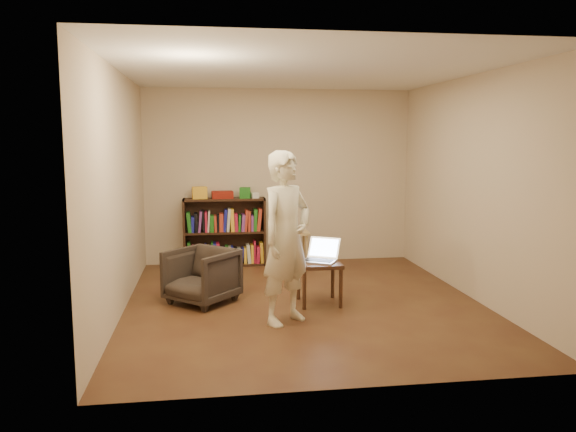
{
  "coord_description": "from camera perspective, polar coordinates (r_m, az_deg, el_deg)",
  "views": [
    {
      "loc": [
        -1.06,
        -6.15,
        1.86
      ],
      "look_at": [
        -0.13,
        0.35,
        0.96
      ],
      "focal_mm": 35.0,
      "sensor_mm": 36.0,
      "label": 1
    }
  ],
  "objects": [
    {
      "name": "box_yellow",
      "position": [
        8.28,
        -8.97,
        2.35
      ],
      "size": [
        0.23,
        0.17,
        0.17
      ],
      "primitive_type": "cube",
      "rotation": [
        0.0,
        0.0,
        0.1
      ],
      "color": "gold",
      "rests_on": "bookshelf"
    },
    {
      "name": "box_white",
      "position": [
        8.27,
        -3.4,
        2.11
      ],
      "size": [
        0.12,
        0.12,
        0.08
      ],
      "primitive_type": "cube",
      "rotation": [
        0.0,
        0.0,
        0.25
      ],
      "color": "beige",
      "rests_on": "bookshelf"
    },
    {
      "name": "floor",
      "position": [
        6.51,
        1.61,
        -8.8
      ],
      "size": [
        4.5,
        4.5,
        0.0
      ],
      "primitive_type": "plane",
      "color": "#3F2014",
      "rests_on": "ground"
    },
    {
      "name": "wall_right",
      "position": [
        6.89,
        18.3,
        2.75
      ],
      "size": [
        0.0,
        4.5,
        4.5
      ],
      "primitive_type": "plane",
      "rotation": [
        1.57,
        0.0,
        -1.57
      ],
      "color": "#BDAB8F",
      "rests_on": "floor"
    },
    {
      "name": "red_cloth",
      "position": [
        8.29,
        -6.68,
        2.16
      ],
      "size": [
        0.32,
        0.24,
        0.1
      ],
      "primitive_type": "cube",
      "rotation": [
        0.0,
        0.0,
        0.04
      ],
      "color": "maroon",
      "rests_on": "bookshelf"
    },
    {
      "name": "side_table",
      "position": [
        6.39,
        3.18,
        -5.4
      ],
      "size": [
        0.47,
        0.47,
        0.48
      ],
      "color": "black",
      "rests_on": "floor"
    },
    {
      "name": "box_green",
      "position": [
        8.28,
        -4.39,
        2.37
      ],
      "size": [
        0.17,
        0.17,
        0.16
      ],
      "primitive_type": "cube",
      "rotation": [
        0.0,
        0.0,
        -0.11
      ],
      "color": "#20691C",
      "rests_on": "bookshelf"
    },
    {
      "name": "wall_left",
      "position": [
        6.24,
        -16.77,
        2.33
      ],
      "size": [
        0.0,
        4.5,
        4.5
      ],
      "primitive_type": "plane",
      "rotation": [
        1.57,
        0.0,
        1.57
      ],
      "color": "#BDAB8F",
      "rests_on": "floor"
    },
    {
      "name": "person",
      "position": [
        5.65,
        -0.17,
        -2.24
      ],
      "size": [
        0.76,
        0.73,
        1.75
      ],
      "primitive_type": "imported",
      "rotation": [
        0.0,
        0.0,
        0.68
      ],
      "color": "beige",
      "rests_on": "floor"
    },
    {
      "name": "wall_back",
      "position": [
        8.48,
        -0.93,
        4.02
      ],
      "size": [
        4.0,
        0.0,
        4.0
      ],
      "primitive_type": "plane",
      "rotation": [
        1.57,
        0.0,
        0.0
      ],
      "color": "#BDAB8F",
      "rests_on": "floor"
    },
    {
      "name": "stool",
      "position": [
        8.21,
        0.79,
        -2.27
      ],
      "size": [
        0.36,
        0.36,
        0.52
      ],
      "color": "tan",
      "rests_on": "floor"
    },
    {
      "name": "armchair",
      "position": [
        6.51,
        -8.76,
        -6.03
      ],
      "size": [
        0.96,
        0.96,
        0.63
      ],
      "primitive_type": "imported",
      "rotation": [
        0.0,
        0.0,
        -0.73
      ],
      "color": "#2D251E",
      "rests_on": "floor"
    },
    {
      "name": "ceiling",
      "position": [
        6.28,
        1.7,
        14.58
      ],
      "size": [
        4.5,
        4.5,
        0.0
      ],
      "primitive_type": "plane",
      "color": "white",
      "rests_on": "wall_back"
    },
    {
      "name": "laptop",
      "position": [
        6.42,
        3.36,
        -4.07
      ],
      "size": [
        0.51,
        0.52,
        0.24
      ],
      "rotation": [
        0.0,
        0.0,
        -0.52
      ],
      "color": "silver",
      "rests_on": "side_table"
    },
    {
      "name": "bookshelf",
      "position": [
        8.36,
        -6.45,
        -2.02
      ],
      "size": [
        1.2,
        0.3,
        1.0
      ],
      "color": "black",
      "rests_on": "floor"
    }
  ]
}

